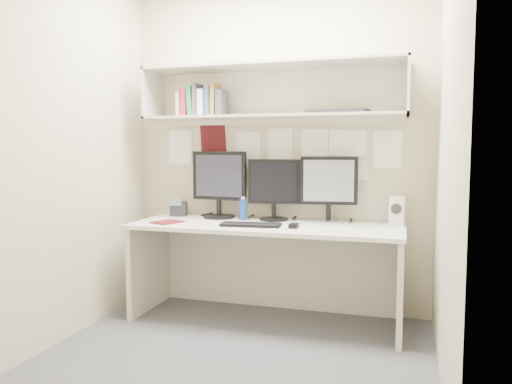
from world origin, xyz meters
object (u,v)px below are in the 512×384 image
(monitor_left, at_px, (219,182))
(monitor_right, at_px, (329,187))
(desk, at_px, (266,272))
(speaker, at_px, (396,211))
(monitor_center, at_px, (274,187))
(keyboard, at_px, (251,225))
(maroon_notebook, at_px, (167,222))
(desk_phone, at_px, (179,209))

(monitor_left, xyz_separation_m, monitor_right, (0.88, 0.00, -0.02))
(desk, distance_m, monitor_left, 0.82)
(monitor_right, distance_m, speaker, 0.52)
(monitor_left, distance_m, monitor_center, 0.46)
(monitor_center, xyz_separation_m, keyboard, (-0.08, -0.35, -0.25))
(monitor_center, relative_size, monitor_right, 0.95)
(monitor_right, bearing_deg, monitor_left, 172.51)
(monitor_center, distance_m, speaker, 0.93)
(speaker, height_order, maroon_notebook, speaker)
(desk, xyz_separation_m, monitor_right, (0.43, 0.22, 0.63))
(monitor_right, xyz_separation_m, maroon_notebook, (-1.16, -0.37, -0.26))
(monitor_center, height_order, keyboard, monitor_center)
(speaker, distance_m, maroon_notebook, 1.70)
(maroon_notebook, bearing_deg, speaker, 33.62)
(speaker, bearing_deg, desk, -170.23)
(monitor_left, distance_m, monitor_right, 0.88)
(desk, height_order, desk_phone, desk_phone)
(speaker, height_order, desk_phone, speaker)
(maroon_notebook, bearing_deg, desk, 33.30)
(desk, xyz_separation_m, maroon_notebook, (-0.73, -0.15, 0.37))
(monitor_left, xyz_separation_m, desk_phone, (-0.36, 0.00, -0.23))
(desk, xyz_separation_m, speaker, (0.93, 0.21, 0.47))
(keyboard, bearing_deg, monitor_left, 131.36)
(maroon_notebook, height_order, desk_phone, desk_phone)
(monitor_left, height_order, maroon_notebook, monitor_left)
(desk_phone, bearing_deg, monitor_center, -13.73)
(desk, bearing_deg, monitor_left, 154.12)
(desk, distance_m, maroon_notebook, 0.83)
(maroon_notebook, xyz_separation_m, desk_phone, (-0.08, 0.38, 0.05))
(monitor_right, relative_size, desk_phone, 3.23)
(monitor_left, height_order, desk_phone, monitor_left)
(keyboard, xyz_separation_m, desk_phone, (-0.74, 0.35, 0.05))
(monitor_center, xyz_separation_m, desk_phone, (-0.82, 0.00, -0.20))
(speaker, relative_size, maroon_notebook, 1.05)
(monitor_center, distance_m, monitor_right, 0.43)
(monitor_center, height_order, monitor_right, monitor_right)
(monitor_right, height_order, desk_phone, monitor_right)
(desk, bearing_deg, maroon_notebook, -168.05)
(monitor_center, relative_size, maroon_notebook, 2.34)
(desk_phone, bearing_deg, speaker, -14.00)
(speaker, xyz_separation_m, desk_phone, (-1.74, 0.02, -0.05))
(monitor_left, height_order, speaker, monitor_left)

